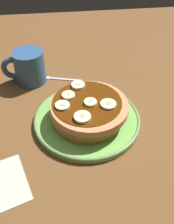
# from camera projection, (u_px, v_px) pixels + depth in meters

# --- Properties ---
(ground_plane) EXTENTS (1.40, 1.40, 0.03)m
(ground_plane) POSITION_uv_depth(u_px,v_px,m) (87.00, 125.00, 0.59)
(ground_plane) COLOR brown
(plate) EXTENTS (0.25, 0.25, 0.01)m
(plate) POSITION_uv_depth(u_px,v_px,m) (87.00, 119.00, 0.58)
(plate) COLOR #72B74C
(plate) RESTS_ON ground_plane
(pancake_stack) EXTENTS (0.18, 0.18, 0.05)m
(pancake_stack) POSITION_uv_depth(u_px,v_px,m) (87.00, 110.00, 0.56)
(pancake_stack) COLOR #B47B36
(pancake_stack) RESTS_ON plate
(banana_slice_0) EXTENTS (0.03, 0.03, 0.01)m
(banana_slice_0) POSITION_uv_depth(u_px,v_px,m) (90.00, 103.00, 0.54)
(banana_slice_0) COLOR #F0EEB4
(banana_slice_0) RESTS_ON pancake_stack
(banana_slice_1) EXTENTS (0.04, 0.04, 0.01)m
(banana_slice_1) POSITION_uv_depth(u_px,v_px,m) (82.00, 117.00, 0.50)
(banana_slice_1) COLOR #F0F4BE
(banana_slice_1) RESTS_ON pancake_stack
(banana_slice_2) EXTENTS (0.03, 0.03, 0.01)m
(banana_slice_2) POSITION_uv_depth(u_px,v_px,m) (62.00, 106.00, 0.53)
(banana_slice_2) COLOR #F0E9C6
(banana_slice_2) RESTS_ON pancake_stack
(banana_slice_3) EXTENTS (0.03, 0.03, 0.01)m
(banana_slice_3) POSITION_uv_depth(u_px,v_px,m) (78.00, 85.00, 0.58)
(banana_slice_3) COLOR #F2F3BC
(banana_slice_3) RESTS_ON pancake_stack
(banana_slice_4) EXTENTS (0.03, 0.03, 0.01)m
(banana_slice_4) POSITION_uv_depth(u_px,v_px,m) (68.00, 95.00, 0.56)
(banana_slice_4) COLOR #F6F0B9
(banana_slice_4) RESTS_ON pancake_stack
(banana_slice_5) EXTENTS (0.04, 0.04, 0.01)m
(banana_slice_5) POSITION_uv_depth(u_px,v_px,m) (108.00, 104.00, 0.53)
(banana_slice_5) COLOR #F0EAB8
(banana_slice_5) RESTS_ON pancake_stack
(coffee_mug) EXTENTS (0.12, 0.08, 0.09)m
(coffee_mug) POSITION_uv_depth(u_px,v_px,m) (28.00, 67.00, 0.67)
(coffee_mug) COLOR #33598C
(coffee_mug) RESTS_ON ground_plane
(fork) EXTENTS (0.13, 0.04, 0.01)m
(fork) POSITION_uv_depth(u_px,v_px,m) (57.00, 78.00, 0.71)
(fork) COLOR silver
(fork) RESTS_ON ground_plane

